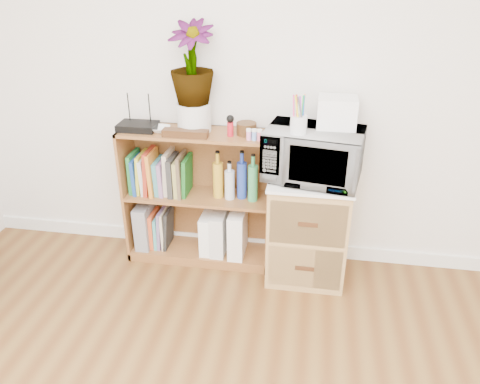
# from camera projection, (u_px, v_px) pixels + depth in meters

# --- Properties ---
(skirting_board) EXTENTS (4.00, 0.02, 0.10)m
(skirting_board) POSITION_uv_depth(u_px,v_px,m) (251.00, 244.00, 3.46)
(skirting_board) COLOR white
(skirting_board) RESTS_ON ground
(bookshelf) EXTENTS (1.00, 0.30, 0.95)m
(bookshelf) POSITION_uv_depth(u_px,v_px,m) (199.00, 198.00, 3.19)
(bookshelf) COLOR brown
(bookshelf) RESTS_ON ground
(wicker_unit) EXTENTS (0.50, 0.45, 0.70)m
(wicker_unit) POSITION_uv_depth(u_px,v_px,m) (307.00, 228.00, 3.08)
(wicker_unit) COLOR #9E7542
(wicker_unit) RESTS_ON ground
(microwave) EXTENTS (0.63, 0.48, 0.32)m
(microwave) POSITION_uv_depth(u_px,v_px,m) (313.00, 154.00, 2.83)
(microwave) COLOR white
(microwave) RESTS_ON wicker_unit
(pen_cup) EXTENTS (0.10, 0.10, 0.11)m
(pen_cup) POSITION_uv_depth(u_px,v_px,m) (298.00, 124.00, 2.68)
(pen_cup) COLOR silver
(pen_cup) RESTS_ON microwave
(small_appliance) EXTENTS (0.23, 0.19, 0.18)m
(small_appliance) POSITION_uv_depth(u_px,v_px,m) (337.00, 112.00, 2.76)
(small_appliance) COLOR white
(small_appliance) RESTS_ON microwave
(router) EXTENTS (0.25, 0.17, 0.04)m
(router) POSITION_uv_depth(u_px,v_px,m) (138.00, 126.00, 3.01)
(router) COLOR black
(router) RESTS_ON bookshelf
(white_bowl) EXTENTS (0.13, 0.13, 0.03)m
(white_bowl) POSITION_uv_depth(u_px,v_px,m) (160.00, 129.00, 2.98)
(white_bowl) COLOR white
(white_bowl) RESTS_ON bookshelf
(plant_pot) EXTENTS (0.21, 0.21, 0.18)m
(plant_pot) POSITION_uv_depth(u_px,v_px,m) (194.00, 117.00, 2.96)
(plant_pot) COLOR silver
(plant_pot) RESTS_ON bookshelf
(potted_plant) EXTENTS (0.28, 0.28, 0.49)m
(potted_plant) POSITION_uv_depth(u_px,v_px,m) (192.00, 63.00, 2.81)
(potted_plant) COLOR #307936
(potted_plant) RESTS_ON plant_pot
(trinket_box) EXTENTS (0.29, 0.07, 0.05)m
(trinket_box) POSITION_uv_depth(u_px,v_px,m) (185.00, 133.00, 2.89)
(trinket_box) COLOR #351B0E
(trinket_box) RESTS_ON bookshelf
(kokeshi_doll) EXTENTS (0.04, 0.04, 0.09)m
(kokeshi_doll) POSITION_uv_depth(u_px,v_px,m) (230.00, 129.00, 2.89)
(kokeshi_doll) COLOR #B21523
(kokeshi_doll) RESTS_ON bookshelf
(wooden_bowl) EXTENTS (0.13, 0.13, 0.07)m
(wooden_bowl) POSITION_uv_depth(u_px,v_px,m) (246.00, 129.00, 2.92)
(wooden_bowl) COLOR #3A230F
(wooden_bowl) RESTS_ON bookshelf
(paint_jars) EXTENTS (0.12, 0.04, 0.06)m
(paint_jars) POSITION_uv_depth(u_px,v_px,m) (254.00, 135.00, 2.83)
(paint_jars) COLOR #CB7194
(paint_jars) RESTS_ON bookshelf
(file_box) EXTENTS (0.10, 0.26, 0.32)m
(file_box) POSITION_uv_depth(u_px,v_px,m) (146.00, 224.00, 3.36)
(file_box) COLOR gray
(file_box) RESTS_ON bookshelf
(magazine_holder_left) EXTENTS (0.09, 0.23, 0.29)m
(magazine_holder_left) POSITION_uv_depth(u_px,v_px,m) (209.00, 232.00, 3.29)
(magazine_holder_left) COLOR white
(magazine_holder_left) RESTS_ON bookshelf
(magazine_holder_mid) EXTENTS (0.10, 0.25, 0.31)m
(magazine_holder_mid) POSITION_uv_depth(u_px,v_px,m) (219.00, 232.00, 3.28)
(magazine_holder_mid) COLOR silver
(magazine_holder_mid) RESTS_ON bookshelf
(magazine_holder_right) EXTENTS (0.10, 0.26, 0.33)m
(magazine_holder_right) POSITION_uv_depth(u_px,v_px,m) (238.00, 232.00, 3.25)
(magazine_holder_right) COLOR white
(magazine_holder_right) RESTS_ON bookshelf
(cookbooks) EXTENTS (0.40, 0.20, 0.31)m
(cookbooks) POSITION_uv_depth(u_px,v_px,m) (160.00, 174.00, 3.16)
(cookbooks) COLOR #1F7533
(cookbooks) RESTS_ON bookshelf
(liquor_bottles) EXTENTS (0.30, 0.07, 0.32)m
(liquor_bottles) POSITION_uv_depth(u_px,v_px,m) (236.00, 177.00, 3.08)
(liquor_bottles) COLOR gold
(liquor_bottles) RESTS_ON bookshelf
(lower_books) EXTENTS (0.14, 0.19, 0.29)m
(lower_books) POSITION_uv_depth(u_px,v_px,m) (162.00, 228.00, 3.36)
(lower_books) COLOR #D34E25
(lower_books) RESTS_ON bookshelf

